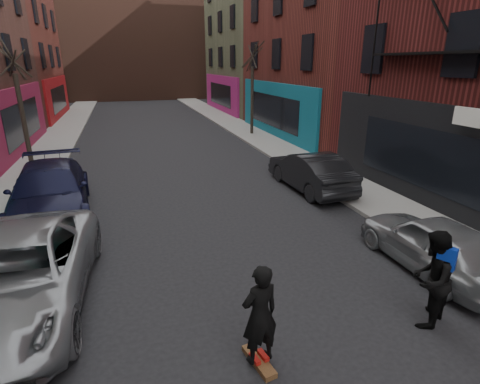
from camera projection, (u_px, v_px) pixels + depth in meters
sidewalk_left at (66, 129)px, 27.53m from camera, size 2.50×84.00×0.13m
sidewalk_right at (229, 122)px, 31.04m from camera, size 2.50×84.00×0.13m
building_far at (132, 44)px, 50.45m from camera, size 40.00×10.00×14.00m
tree_left_far at (19, 96)px, 15.64m from camera, size 2.00×2.00×6.50m
tree_right_far at (252, 82)px, 24.48m from camera, size 2.00×2.00×6.80m
parked_left_far at (18, 275)px, 7.34m from camera, size 2.90×5.74×1.56m
parked_left_end at (50, 192)px, 11.94m from camera, size 2.77×5.85×1.65m
parked_right_far at (434, 243)px, 8.84m from camera, size 1.62×4.00×1.36m
parked_right_end at (310, 171)px, 14.50m from camera, size 1.74×4.57×1.49m
skateboard at (259, 361)px, 6.19m from camera, size 0.36×0.83×0.10m
skateboarder at (260, 315)px, 5.89m from camera, size 0.70×0.53×1.74m
pedestrian at (431, 279)px, 6.89m from camera, size 1.16×1.08×1.91m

